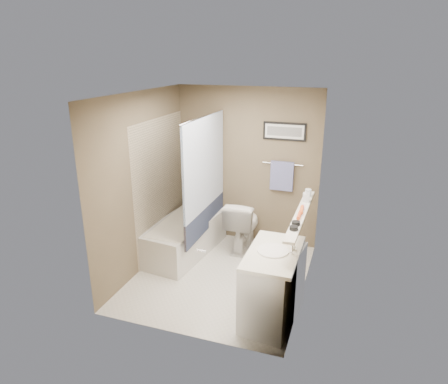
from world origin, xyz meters
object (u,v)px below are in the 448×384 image
(vanity, at_px, (273,287))
(soap_bottle, at_px, (306,195))
(hair_brush_front, at_px, (299,215))
(hair_brush_back, at_px, (302,210))
(bathtub, at_px, (184,237))
(candle_bowl_far, at_px, (296,223))
(glass_jar, at_px, (308,193))
(candle_bowl_near, at_px, (294,228))
(toilet, at_px, (243,224))

(vanity, xyz_separation_m, soap_bottle, (0.19, 0.90, 0.80))
(hair_brush_front, relative_size, hair_brush_back, 1.00)
(hair_brush_front, bearing_deg, bathtub, 156.99)
(candle_bowl_far, xyz_separation_m, glass_jar, (0.00, 0.94, 0.03))
(vanity, distance_m, candle_bowl_near, 0.76)
(hair_brush_back, xyz_separation_m, soap_bottle, (0.00, 0.35, 0.06))
(toilet, distance_m, candle_bowl_far, 1.87)
(vanity, distance_m, hair_brush_back, 0.94)
(hair_brush_front, distance_m, soap_bottle, 0.52)
(toilet, xyz_separation_m, candle_bowl_far, (0.99, -1.41, 0.74))
(candle_bowl_near, bearing_deg, hair_brush_front, 90.00)
(soap_bottle, bearing_deg, hair_brush_front, -90.00)
(candle_bowl_far, bearing_deg, glass_jar, 90.00)
(candle_bowl_near, distance_m, hair_brush_back, 0.54)
(soap_bottle, bearing_deg, candle_bowl_near, -90.00)
(candle_bowl_near, height_order, soap_bottle, soap_bottle)
(glass_jar, bearing_deg, toilet, 154.40)
(vanity, xyz_separation_m, glass_jar, (0.19, 1.08, 0.77))
(hair_brush_back, height_order, glass_jar, glass_jar)
(vanity, relative_size, glass_jar, 9.00)
(hair_brush_front, bearing_deg, toilet, 130.08)
(candle_bowl_near, bearing_deg, hair_brush_back, 90.00)
(bathtub, height_order, candle_bowl_near, candle_bowl_near)
(toilet, height_order, hair_brush_front, hair_brush_front)
(vanity, height_order, hair_brush_back, hair_brush_back)
(candle_bowl_far, height_order, soap_bottle, soap_bottle)
(bathtub, height_order, candle_bowl_far, candle_bowl_far)
(candle_bowl_far, xyz_separation_m, soap_bottle, (0.00, 0.75, 0.06))
(candle_bowl_far, height_order, hair_brush_front, hair_brush_front)
(candle_bowl_far, bearing_deg, hair_brush_front, 90.00)
(toilet, relative_size, candle_bowl_near, 8.76)
(bathtub, height_order, hair_brush_front, hair_brush_front)
(hair_brush_back, bearing_deg, candle_bowl_near, -90.00)
(candle_bowl_far, relative_size, hair_brush_back, 0.41)
(glass_jar, distance_m, soap_bottle, 0.19)
(glass_jar, bearing_deg, candle_bowl_far, -90.00)
(vanity, bearing_deg, hair_brush_back, 77.56)
(vanity, bearing_deg, toilet, 123.44)
(hair_brush_front, bearing_deg, vanity, -115.73)
(vanity, height_order, candle_bowl_far, candle_bowl_far)
(vanity, bearing_deg, glass_jar, 86.50)
(bathtub, relative_size, vanity, 1.67)
(bathtub, relative_size, glass_jar, 15.00)
(bathtub, relative_size, hair_brush_back, 6.82)
(hair_brush_back, bearing_deg, glass_jar, 90.00)
(candle_bowl_near, xyz_separation_m, hair_brush_front, (0.00, 0.37, 0.00))
(vanity, bearing_deg, candle_bowl_far, 44.24)
(candle_bowl_far, bearing_deg, candle_bowl_near, -90.00)
(hair_brush_front, distance_m, hair_brush_back, 0.17)
(candle_bowl_near, bearing_deg, soap_bottle, 90.00)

